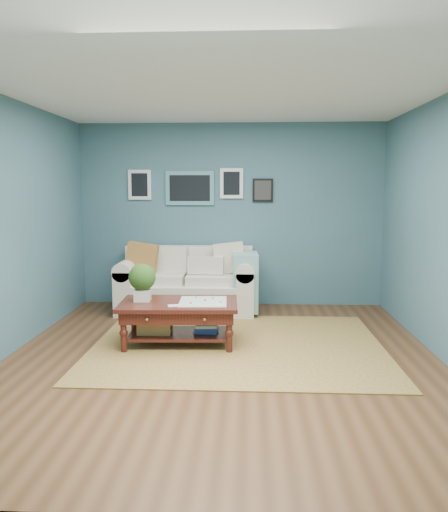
{
  "coord_description": "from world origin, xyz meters",
  "views": [
    {
      "loc": [
        0.27,
        -4.95,
        1.75
      ],
      "look_at": [
        -0.03,
        1.0,
        0.94
      ],
      "focal_mm": 35.0,
      "sensor_mm": 36.0,
      "label": 1
    }
  ],
  "objects": [
    {
      "name": "loveseat",
      "position": [
        -0.52,
        2.03,
        0.41
      ],
      "size": [
        1.97,
        0.89,
        1.01
      ],
      "color": "white",
      "rests_on": "ground"
    },
    {
      "name": "room_shell",
      "position": [
        -0.01,
        0.06,
        1.36
      ],
      "size": [
        5.0,
        5.02,
        2.7
      ],
      "color": "brown",
      "rests_on": "ground"
    },
    {
      "name": "area_rug",
      "position": [
        0.15,
        0.45,
        0.01
      ],
      "size": [
        3.21,
        2.57,
        0.01
      ],
      "primitive_type": "cube",
      "color": "brown",
      "rests_on": "ground"
    },
    {
      "name": "coffee_table",
      "position": [
        -0.58,
        0.47,
        0.41
      ],
      "size": [
        1.34,
        0.82,
        0.91
      ],
      "rotation": [
        0.0,
        0.0,
        0.04
      ],
      "color": "black",
      "rests_on": "ground"
    }
  ]
}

